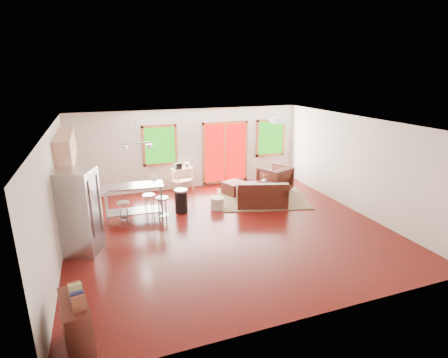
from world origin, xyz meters
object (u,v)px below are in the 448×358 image
object	(u,v)px
rug	(262,198)
loveseat	(262,196)
coffee_table	(260,186)
island	(134,196)
armchair	(274,177)
ottoman	(234,188)
kitchen_cart	(182,172)
refrigerator	(79,212)

from	to	relation	value
rug	loveseat	size ratio (longest dim) A/B	1.64
coffee_table	island	bearing A→B (deg)	-173.02
loveseat	armchair	bearing A→B (deg)	66.45
loveseat	ottoman	world-z (taller)	loveseat
ottoman	kitchen_cart	xyz separation A→B (m)	(-1.47, 0.85, 0.46)
loveseat	refrigerator	size ratio (longest dim) A/B	0.88
ottoman	island	world-z (taller)	island
loveseat	kitchen_cart	size ratio (longest dim) A/B	1.66
island	kitchen_cart	size ratio (longest dim) A/B	1.61
kitchen_cart	refrigerator	bearing A→B (deg)	-132.90
island	kitchen_cart	xyz separation A→B (m)	(1.71, 1.84, 0.00)
rug	armchair	size ratio (longest dim) A/B	2.90
rug	refrigerator	size ratio (longest dim) A/B	1.44
island	kitchen_cart	world-z (taller)	kitchen_cart
rug	kitchen_cart	size ratio (longest dim) A/B	2.73
loveseat	island	xyz separation A→B (m)	(-3.54, 0.23, 0.36)
rug	armchair	world-z (taller)	armchair
armchair	island	bearing A→B (deg)	-11.75
coffee_table	ottoman	size ratio (longest dim) A/B	1.85
loveseat	rug	bearing A→B (deg)	80.94
rug	ottoman	bearing A→B (deg)	132.95
rug	ottoman	xyz separation A→B (m)	(-0.64, 0.68, 0.19)
rug	loveseat	bearing A→B (deg)	-117.59
coffee_table	loveseat	bearing A→B (deg)	-111.98
kitchen_cart	armchair	bearing A→B (deg)	-18.95
island	kitchen_cart	distance (m)	2.51
rug	armchair	distance (m)	1.01
coffee_table	kitchen_cart	size ratio (longest dim) A/B	1.16
loveseat	refrigerator	distance (m)	4.95
rug	loveseat	distance (m)	0.66
coffee_table	ottoman	distance (m)	0.84
loveseat	refrigerator	xyz separation A→B (m)	(-4.78, -1.11, 0.61)
armchair	rug	bearing A→B (deg)	15.84
armchair	island	xyz separation A→B (m)	(-4.53, -0.87, 0.21)
coffee_table	kitchen_cart	xyz separation A→B (m)	(-2.11, 1.37, 0.28)
coffee_table	refrigerator	xyz separation A→B (m)	(-5.06, -1.81, 0.54)
rug	refrigerator	bearing A→B (deg)	-162.00
rug	refrigerator	distance (m)	5.40
rug	ottoman	world-z (taller)	ottoman
ottoman	rug	bearing A→B (deg)	-47.05
coffee_table	refrigerator	distance (m)	5.40
coffee_table	kitchen_cart	world-z (taller)	kitchen_cart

